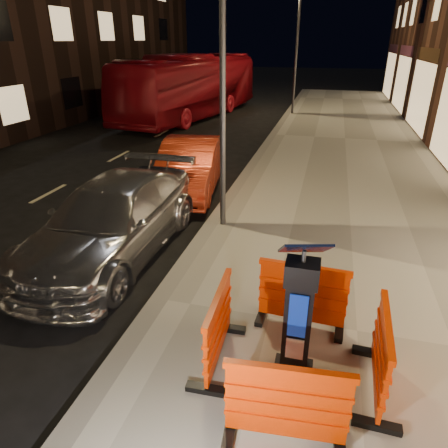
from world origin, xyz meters
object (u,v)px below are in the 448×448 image
(parking_kiosk, at_px, (298,314))
(barrier_front, at_px, (286,406))
(car_red, at_px, (191,190))
(barrier_kerbside, at_px, (218,328))
(barrier_bldgside, at_px, (381,356))
(bus_doubledecker, at_px, (193,117))
(barrier_back, at_px, (302,296))
(car_silver, at_px, (117,252))

(parking_kiosk, distance_m, barrier_front, 1.03)
(car_red, bearing_deg, barrier_kerbside, -76.27)
(barrier_bldgside, bearing_deg, barrier_front, 137.04)
(car_red, height_order, bus_doubledecker, bus_doubledecker)
(barrier_front, xyz_separation_m, barrier_back, (0.00, 1.90, 0.00))
(parking_kiosk, relative_size, barrier_front, 1.40)
(car_silver, distance_m, car_red, 3.83)
(barrier_back, xyz_separation_m, bus_doubledecker, (-7.16, 16.36, -0.64))
(barrier_kerbside, xyz_separation_m, car_red, (-2.54, 6.27, -0.64))
(bus_doubledecker, bearing_deg, car_red, -62.21)
(bus_doubledecker, bearing_deg, barrier_back, -56.99)
(car_silver, distance_m, bus_doubledecker, 15.25)
(barrier_front, xyz_separation_m, car_silver, (-3.73, 3.40, -0.64))
(barrier_front, distance_m, car_silver, 5.09)
(barrier_front, xyz_separation_m, car_red, (-3.49, 7.22, -0.64))
(parking_kiosk, distance_m, barrier_bldgside, 1.03)
(barrier_bldgside, bearing_deg, car_red, 37.31)
(barrier_kerbside, height_order, barrier_bldgside, same)
(barrier_front, xyz_separation_m, barrier_bldgside, (0.95, 0.95, 0.00))
(barrier_back, bearing_deg, barrier_kerbside, -131.96)
(barrier_front, relative_size, barrier_back, 1.00)
(barrier_back, distance_m, bus_doubledecker, 17.87)
(barrier_kerbside, distance_m, car_silver, 3.76)
(parking_kiosk, relative_size, barrier_back, 1.40)
(car_silver, relative_size, bus_doubledecker, 0.43)
(barrier_back, distance_m, barrier_kerbside, 1.34)
(parking_kiosk, distance_m, barrier_kerbside, 1.03)
(barrier_bldgside, distance_m, bus_doubledecker, 19.13)
(parking_kiosk, xyz_separation_m, bus_doubledecker, (-7.16, 17.31, -1.03))
(barrier_bldgside, xyz_separation_m, bus_doubledecker, (-8.11, 17.31, -0.64))
(barrier_kerbside, bearing_deg, barrier_front, -136.96)
(barrier_bldgside, xyz_separation_m, car_silver, (-4.68, 2.45, -0.64))
(barrier_back, bearing_deg, car_silver, 161.10)
(car_silver, bearing_deg, bus_doubledecker, 104.10)
(barrier_back, distance_m, car_silver, 4.07)
(barrier_front, bearing_deg, barrier_back, 85.04)
(barrier_kerbside, distance_m, barrier_bldgside, 1.90)
(barrier_kerbside, bearing_deg, car_red, 20.06)
(bus_doubledecker, bearing_deg, barrier_kerbside, -60.89)
(car_red, relative_size, bus_doubledecker, 0.37)
(barrier_back, height_order, car_silver, barrier_back)
(barrier_back, bearing_deg, bus_doubledecker, 116.69)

